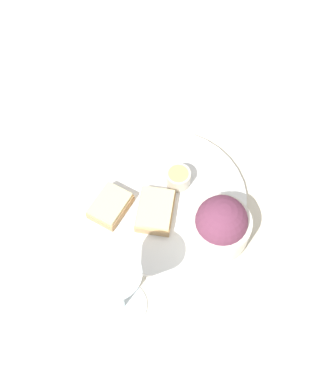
{
  "coord_description": "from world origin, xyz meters",
  "views": [
    {
      "loc": [
        0.4,
        -0.01,
        0.78
      ],
      "look_at": [
        0.0,
        0.0,
        0.03
      ],
      "focal_mm": 45.0,
      "sensor_mm": 36.0,
      "label": 1
    }
  ],
  "objects_px": {
    "sauce_ramekin": "(178,177)",
    "cheese_toast_far": "(110,206)",
    "wine_glass": "(117,285)",
    "cheese_toast_near": "(155,211)",
    "salad_bowl": "(221,225)"
  },
  "relations": [
    {
      "from": "salad_bowl",
      "to": "cheese_toast_far",
      "type": "bearing_deg",
      "value": -105.77
    },
    {
      "from": "cheese_toast_near",
      "to": "cheese_toast_far",
      "type": "relative_size",
      "value": 1.01
    },
    {
      "from": "cheese_toast_near",
      "to": "cheese_toast_far",
      "type": "distance_m",
      "value": 0.08
    },
    {
      "from": "sauce_ramekin",
      "to": "cheese_toast_far",
      "type": "height_order",
      "value": "sauce_ramekin"
    },
    {
      "from": "salad_bowl",
      "to": "wine_glass",
      "type": "distance_m",
      "value": 0.21
    },
    {
      "from": "cheese_toast_near",
      "to": "salad_bowl",
      "type": "bearing_deg",
      "value": 68.69
    },
    {
      "from": "sauce_ramekin",
      "to": "salad_bowl",
      "type": "bearing_deg",
      "value": 32.19
    },
    {
      "from": "wine_glass",
      "to": "cheese_toast_near",
      "type": "bearing_deg",
      "value": 161.03
    },
    {
      "from": "sauce_ramekin",
      "to": "cheese_toast_far",
      "type": "xyz_separation_m",
      "value": [
        0.05,
        -0.12,
        -0.01
      ]
    },
    {
      "from": "sauce_ramekin",
      "to": "cheese_toast_near",
      "type": "bearing_deg",
      "value": -33.28
    },
    {
      "from": "salad_bowl",
      "to": "wine_glass",
      "type": "xyz_separation_m",
      "value": [
        0.12,
        -0.16,
        0.05
      ]
    },
    {
      "from": "cheese_toast_near",
      "to": "cheese_toast_far",
      "type": "xyz_separation_m",
      "value": [
        -0.01,
        -0.08,
        0.0
      ]
    },
    {
      "from": "salad_bowl",
      "to": "sauce_ramekin",
      "type": "relative_size",
      "value": 2.28
    },
    {
      "from": "sauce_ramekin",
      "to": "cheese_toast_near",
      "type": "relative_size",
      "value": 0.49
    },
    {
      "from": "sauce_ramekin",
      "to": "wine_glass",
      "type": "bearing_deg",
      "value": -23.41
    }
  ]
}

